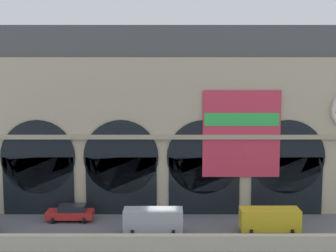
% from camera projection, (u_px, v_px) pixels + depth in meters
% --- Properties ---
extents(ground_plane, '(200.00, 200.00, 0.00)m').
position_uv_depth(ground_plane, '(164.00, 230.00, 45.25)').
color(ground_plane, slate).
extents(quay_parapet_wall, '(90.00, 0.70, 1.27)m').
position_uv_depth(quay_parapet_wall, '(163.00, 243.00, 40.40)').
color(quay_parapet_wall, beige).
rests_on(quay_parapet_wall, ground).
extents(station_building, '(42.47, 4.71, 18.56)m').
position_uv_depth(station_building, '(165.00, 122.00, 51.21)').
color(station_building, '#BCAD8C').
rests_on(station_building, ground).
extents(car_midwest, '(4.40, 2.22, 1.55)m').
position_uv_depth(car_midwest, '(73.00, 213.00, 47.94)').
color(car_midwest, red).
rests_on(car_midwest, ground).
extents(van_center, '(5.20, 2.48, 2.20)m').
position_uv_depth(van_center, '(155.00, 220.00, 44.31)').
color(van_center, '#ADB2B7').
rests_on(van_center, ground).
extents(van_mideast, '(5.20, 2.48, 2.20)m').
position_uv_depth(van_mideast, '(272.00, 219.00, 44.39)').
color(van_mideast, gold).
rests_on(van_mideast, ground).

